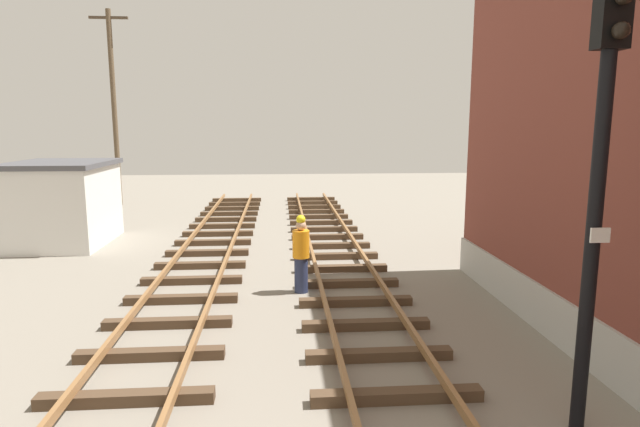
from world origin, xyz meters
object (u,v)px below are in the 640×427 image
Objects in this scene: control_hut at (62,203)px; utility_pole_far at (114,106)px; track_worker_foreground at (301,254)px; signal_mast at (602,148)px.

utility_pole_far is at bearing 94.89° from control_hut.
control_hut is 2.03× the size of track_worker_foreground.
signal_mast is at bearing -47.11° from control_hut.
control_hut is at bearing -85.11° from utility_pole_far.
control_hut is (-11.02, 11.86, -2.28)m from signal_mast.
signal_mast is 3.15× the size of track_worker_foreground.
control_hut is 9.49m from utility_pole_far.
signal_mast reaches higher than control_hut.
utility_pole_far reaches higher than control_hut.
signal_mast is 23.81m from utility_pole_far.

